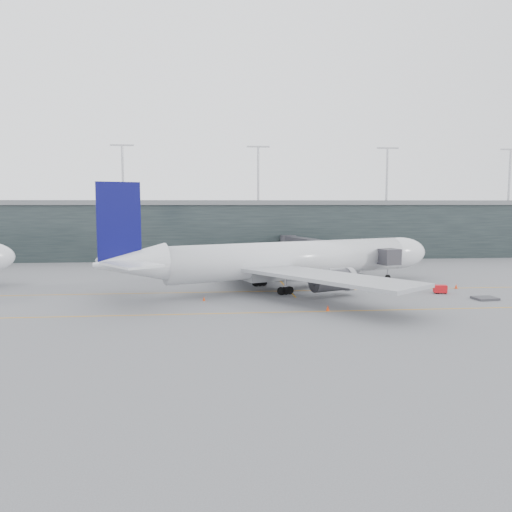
{
  "coord_description": "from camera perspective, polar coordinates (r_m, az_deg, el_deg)",
  "views": [
    {
      "loc": [
        -8.23,
        -84.2,
        14.29
      ],
      "look_at": [
        -0.56,
        -4.0,
        5.84
      ],
      "focal_mm": 35.0,
      "sensor_mm": 36.0,
      "label": 1
    }
  ],
  "objects": [
    {
      "name": "cone_tail",
      "position": [
        74.42,
        -5.96,
        -4.87
      ],
      "size": [
        0.39,
        0.39,
        0.63
      ],
      "primitive_type": "cone",
      "color": "#E5410C",
      "rests_on": "ground"
    },
    {
      "name": "gse_cart",
      "position": [
        85.13,
        20.3,
        -3.54
      ],
      "size": [
        2.18,
        1.62,
        1.35
      ],
      "rotation": [
        0.0,
        0.0,
        -0.2
      ],
      "color": "#BA0D13",
      "rests_on": "ground"
    },
    {
      "name": "taxiline_b",
      "position": [
        66.29,
        1.81,
        -6.46
      ],
      "size": [
        160.0,
        0.25,
        0.02
      ],
      "primitive_type": "cube",
      "color": "orange",
      "rests_on": "ground"
    },
    {
      "name": "cone_wing_port",
      "position": [
        99.48,
        5.47,
        -2.11
      ],
      "size": [
        0.4,
        0.4,
        0.64
      ],
      "primitive_type": "cone",
      "color": "orange",
      "rests_on": "ground"
    },
    {
      "name": "terminal",
      "position": [
        142.6,
        -2.16,
        3.3
      ],
      "size": [
        240.0,
        36.0,
        29.0
      ],
      "color": "black",
      "rests_on": "ground"
    },
    {
      "name": "uld_a",
      "position": [
        96.11,
        -2.97,
        -1.92
      ],
      "size": [
        2.46,
        2.07,
        2.05
      ],
      "rotation": [
        0.0,
        0.0,
        0.12
      ],
      "color": "#39393E",
      "rests_on": "ground"
    },
    {
      "name": "jet_bridge",
      "position": [
        111.18,
        8.44,
        1.04
      ],
      "size": [
        15.77,
        43.54,
        6.46
      ],
      "rotation": [
        0.0,
        0.0,
        0.31
      ],
      "color": "#2E2D33",
      "rests_on": "ground"
    },
    {
      "name": "taxiline_lead_main",
      "position": [
        106.01,
        1.75,
        -1.76
      ],
      "size": [
        0.25,
        60.0,
        0.02
      ],
      "primitive_type": "cube",
      "color": "orange",
      "rests_on": "ground"
    },
    {
      "name": "uld_c",
      "position": [
        97.04,
        -0.5,
        -1.86
      ],
      "size": [
        2.5,
        2.17,
        1.97
      ],
      "rotation": [
        0.0,
        0.0,
        -0.22
      ],
      "color": "#39393E",
      "rests_on": "ground"
    },
    {
      "name": "main_aircraft",
      "position": [
        84.1,
        3.86,
        -0.45
      ],
      "size": [
        59.8,
        55.22,
        17.39
      ],
      "rotation": [
        0.0,
        0.0,
        0.36
      ],
      "color": "silver",
      "rests_on": "ground"
    },
    {
      "name": "cone_wing_stbd",
      "position": [
        67.89,
        8.21,
        -5.9
      ],
      "size": [
        0.48,
        0.48,
        0.77
      ],
      "primitive_type": "cone",
      "color": "red",
      "rests_on": "ground"
    },
    {
      "name": "baggage_dolly",
      "position": [
        82.49,
        24.7,
        -4.4
      ],
      "size": [
        3.53,
        2.93,
        0.33
      ],
      "primitive_type": "cube",
      "rotation": [
        0.0,
        0.0,
        0.09
      ],
      "color": "#333237",
      "rests_on": "ground"
    },
    {
      "name": "taxiline_a",
      "position": [
        81.88,
        0.39,
        -4.06
      ],
      "size": [
        160.0,
        0.25,
        0.02
      ],
      "primitive_type": "cube",
      "color": "orange",
      "rests_on": "ground"
    },
    {
      "name": "ground",
      "position": [
        85.8,
        0.12,
        -3.6
      ],
      "size": [
        320.0,
        320.0,
        0.0
      ],
      "primitive_type": "plane",
      "color": "#57575C",
      "rests_on": "ground"
    },
    {
      "name": "cone_nose",
      "position": [
        91.0,
        21.9,
        -3.23
      ],
      "size": [
        0.51,
        0.51,
        0.8
      ],
      "primitive_type": "cone",
      "color": "red",
      "rests_on": "ground"
    },
    {
      "name": "uld_b",
      "position": [
        95.86,
        -1.85,
        -2.07
      ],
      "size": [
        2.18,
        1.95,
        1.65
      ],
      "rotation": [
        0.0,
        0.0,
        -0.32
      ],
      "color": "#39393E",
      "rests_on": "ground"
    }
  ]
}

